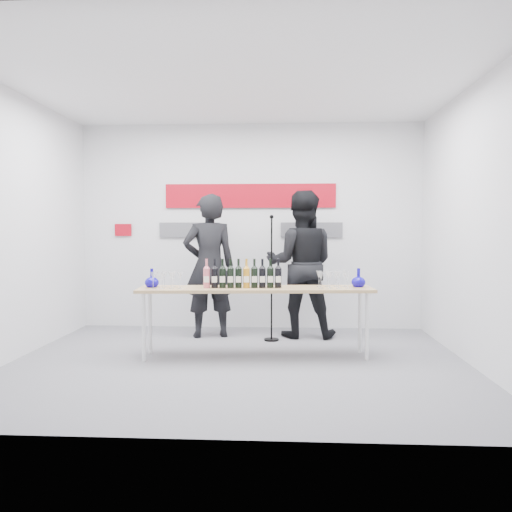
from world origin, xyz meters
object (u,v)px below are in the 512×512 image
Objects in this scene: presenter_right at (301,264)px; mic_stand at (272,303)px; tasting_table at (256,293)px; presenter_left at (209,266)px.

mic_stand is (-0.39, -0.28, -0.49)m from presenter_right.
tasting_table is 1.63× the size of mic_stand.
mic_stand is (0.16, 0.85, -0.23)m from tasting_table.
presenter_left is (-0.69, 1.04, 0.23)m from tasting_table.
tasting_table is at bearing 107.58° from presenter_left.
presenter_left reaches higher than mic_stand.
presenter_right is 1.20× the size of mic_stand.
mic_stand is at bearing 37.61° from presenter_right.
tasting_table is at bearing 65.99° from presenter_right.
mic_stand reaches higher than tasting_table.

